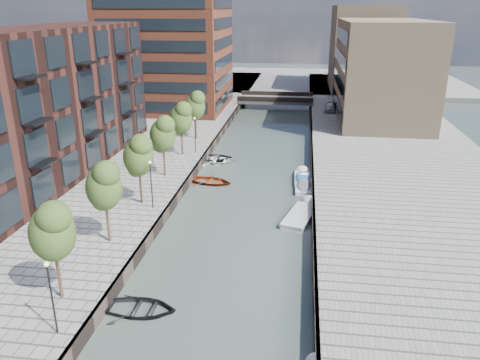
% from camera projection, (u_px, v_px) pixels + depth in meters
% --- Properties ---
extents(water, '(300.00, 300.00, 0.00)m').
position_uv_depth(water, '(258.00, 163.00, 53.26)').
color(water, '#38473F').
rests_on(water, ground).
extents(quay_right, '(20.00, 140.00, 1.00)m').
position_uv_depth(quay_right, '(403.00, 165.00, 51.07)').
color(quay_right, gray).
rests_on(quay_right, ground).
extents(quay_wall_left, '(0.25, 140.00, 1.00)m').
position_uv_depth(quay_wall_left, '(205.00, 157.00, 53.86)').
color(quay_wall_left, '#332823').
rests_on(quay_wall_left, ground).
extents(quay_wall_right, '(0.25, 140.00, 1.00)m').
position_uv_depth(quay_wall_right, '(312.00, 161.00, 52.32)').
color(quay_wall_right, '#332823').
rests_on(quay_wall_right, ground).
extents(far_closure, '(80.00, 40.00, 1.00)m').
position_uv_depth(far_closure, '(283.00, 81.00, 108.82)').
color(far_closure, gray).
rests_on(far_closure, ground).
extents(apartment_block, '(8.00, 38.00, 14.00)m').
position_uv_depth(apartment_block, '(36.00, 106.00, 43.71)').
color(apartment_block, black).
rests_on(apartment_block, quay_left).
extents(tower, '(18.00, 18.00, 30.00)m').
position_uv_depth(tower, '(167.00, 12.00, 73.06)').
color(tower, brown).
rests_on(tower, quay_left).
extents(tan_block_near, '(12.00, 25.00, 14.00)m').
position_uv_depth(tan_block_near, '(381.00, 70.00, 68.89)').
color(tan_block_near, '#917859').
rests_on(tan_block_near, quay_right).
extents(tan_block_far, '(12.00, 20.00, 16.00)m').
position_uv_depth(tan_block_far, '(363.00, 48.00, 92.70)').
color(tan_block_far, '#917859').
rests_on(tan_block_far, quay_right).
extents(bridge, '(13.00, 6.00, 1.30)m').
position_uv_depth(bridge, '(276.00, 99.00, 82.50)').
color(bridge, gray).
rests_on(bridge, ground).
extents(tree_1, '(2.50, 2.50, 5.95)m').
position_uv_depth(tree_1, '(52.00, 230.00, 25.55)').
color(tree_1, '#382619').
rests_on(tree_1, quay_left).
extents(tree_2, '(2.50, 2.50, 5.95)m').
position_uv_depth(tree_2, '(104.00, 184.00, 32.05)').
color(tree_2, '#382619').
rests_on(tree_2, quay_left).
extents(tree_3, '(2.50, 2.50, 5.95)m').
position_uv_depth(tree_3, '(138.00, 154.00, 38.55)').
color(tree_3, '#382619').
rests_on(tree_3, quay_left).
extents(tree_4, '(2.50, 2.50, 5.95)m').
position_uv_depth(tree_4, '(163.00, 133.00, 45.05)').
color(tree_4, '#382619').
rests_on(tree_4, quay_left).
extents(tree_5, '(2.50, 2.50, 5.95)m').
position_uv_depth(tree_5, '(181.00, 117.00, 51.56)').
color(tree_5, '#382619').
rests_on(tree_5, quay_left).
extents(tree_6, '(2.50, 2.50, 5.95)m').
position_uv_depth(tree_6, '(195.00, 105.00, 58.06)').
color(tree_6, '#382619').
rests_on(tree_6, quay_left).
extents(lamp_0, '(0.24, 0.24, 4.12)m').
position_uv_depth(lamp_0, '(51.00, 290.00, 23.22)').
color(lamp_0, black).
rests_on(lamp_0, quay_left).
extents(lamp_1, '(0.24, 0.24, 4.12)m').
position_uv_depth(lamp_1, '(151.00, 180.00, 38.08)').
color(lamp_1, black).
rests_on(lamp_1, quay_left).
extents(lamp_2, '(0.24, 0.24, 4.12)m').
position_uv_depth(lamp_2, '(195.00, 131.00, 52.95)').
color(lamp_2, black).
rests_on(lamp_2, quay_left).
extents(sloop_0, '(4.37, 3.13, 0.90)m').
position_uv_depth(sloop_0, '(140.00, 312.00, 27.35)').
color(sloop_0, black).
rests_on(sloop_0, ground).
extents(sloop_2, '(4.85, 3.91, 0.89)m').
position_uv_depth(sloop_2, '(211.00, 183.00, 47.24)').
color(sloop_2, maroon).
rests_on(sloop_2, ground).
extents(sloop_3, '(4.89, 3.50, 1.01)m').
position_uv_depth(sloop_3, '(217.00, 163.00, 53.39)').
color(sloop_3, white).
rests_on(sloop_3, ground).
extents(sloop_4, '(5.26, 4.05, 1.01)m').
position_uv_depth(sloop_4, '(212.00, 160.00, 54.36)').
color(sloop_4, black).
rests_on(sloop_4, ground).
extents(motorboat_2, '(3.33, 5.90, 1.87)m').
position_uv_depth(motorboat_2, '(303.00, 215.00, 39.86)').
color(motorboat_2, silver).
rests_on(motorboat_2, ground).
extents(motorboat_3, '(1.71, 4.64, 1.53)m').
position_uv_depth(motorboat_3, '(302.00, 178.00, 48.13)').
color(motorboat_3, silver).
rests_on(motorboat_3, ground).
extents(motorboat_4, '(1.63, 4.51, 1.50)m').
position_uv_depth(motorboat_4, '(303.00, 185.00, 46.18)').
color(motorboat_4, white).
rests_on(motorboat_4, ground).
extents(car, '(2.10, 4.46, 1.47)m').
position_uv_depth(car, '(330.00, 106.00, 74.90)').
color(car, '#9B9C9F').
rests_on(car, quay_right).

